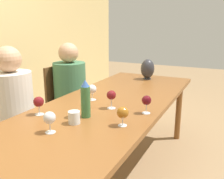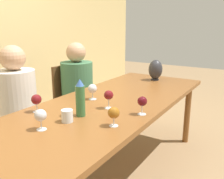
# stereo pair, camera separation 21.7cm
# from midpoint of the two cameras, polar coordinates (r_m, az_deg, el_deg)

# --- Properties ---
(dining_table) EXTENTS (2.87, 0.95, 0.77)m
(dining_table) POSITION_cam_midpoint_polar(r_m,az_deg,el_deg) (2.05, -5.57, -5.82)
(dining_table) COLOR brown
(dining_table) RESTS_ON ground_plane
(water_bottle) EXTENTS (0.07, 0.07, 0.28)m
(water_bottle) POSITION_cam_midpoint_polar(r_m,az_deg,el_deg) (1.80, -9.52, -2.24)
(water_bottle) COLOR #336638
(water_bottle) RESTS_ON dining_table
(water_tumbler) EXTENTS (0.08, 0.08, 0.09)m
(water_tumbler) POSITION_cam_midpoint_polar(r_m,az_deg,el_deg) (1.73, -12.29, -6.31)
(water_tumbler) COLOR silver
(water_tumbler) RESTS_ON dining_table
(vase) EXTENTS (0.16, 0.16, 0.24)m
(vase) POSITION_cam_midpoint_polar(r_m,az_deg,el_deg) (3.03, 6.15, 4.69)
(vase) COLOR #2D2D33
(vase) RESTS_ON dining_table
(wine_glass_0) EXTENTS (0.08, 0.08, 0.14)m
(wine_glass_0) POSITION_cam_midpoint_polar(r_m,az_deg,el_deg) (1.94, -19.55, -2.80)
(wine_glass_0) COLOR silver
(wine_glass_0) RESTS_ON dining_table
(wine_glass_1) EXTENTS (0.08, 0.08, 0.14)m
(wine_glass_1) POSITION_cam_midpoint_polar(r_m,az_deg,el_deg) (1.61, -17.92, -6.33)
(wine_glass_1) COLOR silver
(wine_glass_1) RESTS_ON dining_table
(wine_glass_2) EXTENTS (0.08, 0.08, 0.14)m
(wine_glass_2) POSITION_cam_midpoint_polar(r_m,az_deg,el_deg) (2.20, -7.43, -0.03)
(wine_glass_2) COLOR silver
(wine_glass_2) RESTS_ON dining_table
(wine_glass_3) EXTENTS (0.07, 0.07, 0.14)m
(wine_glass_3) POSITION_cam_midpoint_polar(r_m,az_deg,el_deg) (1.86, 4.61, -2.62)
(wine_glass_3) COLOR silver
(wine_glass_3) RESTS_ON dining_table
(wine_glass_4) EXTENTS (0.08, 0.08, 0.15)m
(wine_glass_4) POSITION_cam_midpoint_polar(r_m,az_deg,el_deg) (1.96, -3.31, -1.43)
(wine_glass_4) COLOR silver
(wine_glass_4) RESTS_ON dining_table
(wine_glass_5) EXTENTS (0.08, 0.08, 0.13)m
(wine_glass_5) POSITION_cam_midpoint_polar(r_m,az_deg,el_deg) (1.63, -1.35, -5.42)
(wine_glass_5) COLOR silver
(wine_glass_5) RESTS_ON dining_table
(chair_near) EXTENTS (0.44, 0.44, 0.94)m
(chair_near) POSITION_cam_midpoint_polar(r_m,az_deg,el_deg) (2.53, -24.69, -8.09)
(chair_near) COLOR brown
(chair_near) RESTS_ON ground_plane
(chair_far) EXTENTS (0.44, 0.44, 0.94)m
(chair_far) POSITION_cam_midpoint_polar(r_m,az_deg,el_deg) (3.10, -12.54, -2.97)
(chair_far) COLOR brown
(chair_far) RESTS_ON ground_plane
(person_near) EXTENTS (0.36, 0.36, 1.25)m
(person_near) POSITION_cam_midpoint_polar(r_m,az_deg,el_deg) (2.41, -23.79, -4.87)
(person_near) COLOR #2D2D38
(person_near) RESTS_ON ground_plane
(person_far) EXTENTS (0.37, 0.37, 1.22)m
(person_far) POSITION_cam_midpoint_polar(r_m,az_deg,el_deg) (3.00, -11.37, -0.52)
(person_far) COLOR #2D2D38
(person_far) RESTS_ON ground_plane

